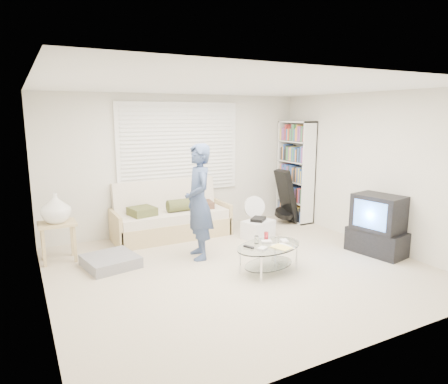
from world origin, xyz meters
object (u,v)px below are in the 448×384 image
bookshelf (295,172)px  tv_unit (377,225)px  coffee_table (269,250)px  futon_sofa (171,219)px

bookshelf → tv_unit: bookshelf is taller
tv_unit → coffee_table: tv_unit is taller
bookshelf → coffee_table: bearing=-134.4°
futon_sofa → tv_unit: bearing=-42.9°
bookshelf → coffee_table: size_ratio=1.76×
futon_sofa → bookshelf: bookshelf is taller
bookshelf → tv_unit: (-0.12, -2.23, -0.55)m
bookshelf → tv_unit: size_ratio=2.16×
tv_unit → coffee_table: 1.91m
coffee_table → tv_unit: bearing=-5.0°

